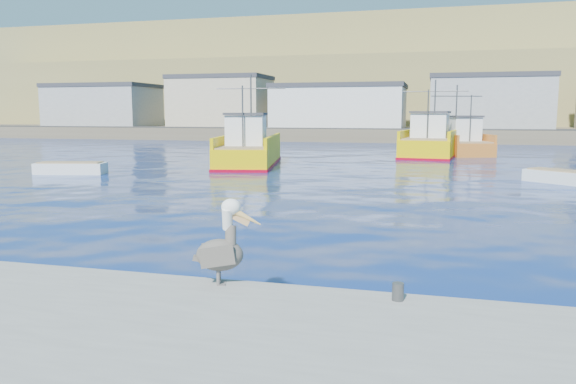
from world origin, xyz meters
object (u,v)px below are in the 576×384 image
Objects in this scene: trawler_yellow_a at (249,151)px; pelican at (222,248)px; skiff_mid at (564,178)px; boat_orange at (460,142)px; trawler_yellow_b at (432,143)px; skiff_left at (71,169)px.

trawler_yellow_a reaches higher than pelican.
skiff_mid is at bearing 65.44° from pelican.
trawler_yellow_a is at bearing 163.29° from skiff_mid.
pelican is at bearing -97.54° from boat_orange.
trawler_yellow_b is at bearing -135.16° from boat_orange.
trawler_yellow_a reaches higher than skiff_left.
boat_orange is at bearing 44.84° from trawler_yellow_b.
trawler_yellow_b is 3.19× the size of skiff_mid.
trawler_yellow_a is 20.97m from boat_orange.
trawler_yellow_a is 7.15× the size of pelican.
pelican is (-3.29, -40.60, 0.10)m from trawler_yellow_b.
pelican is at bearing -114.56° from skiff_mid.
boat_orange is 32.86m from skiff_left.
trawler_yellow_b is 29.47m from skiff_left.
trawler_yellow_a is at bearing 44.24° from skiff_left.
pelican is at bearing -48.40° from skiff_left.
trawler_yellow_b reaches higher than skiff_left.
skiff_mid is at bearing -77.78° from boat_orange.
boat_orange reaches higher than skiff_left.
skiff_left is at bearing -134.99° from trawler_yellow_b.
skiff_left is 1.11× the size of skiff_mid.
skiff_mid is 2.43× the size of pelican.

